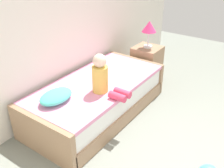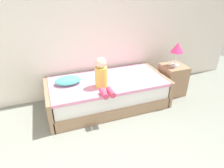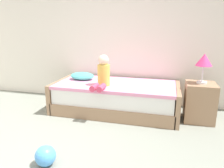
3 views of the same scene
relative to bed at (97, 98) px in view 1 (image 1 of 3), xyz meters
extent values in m
cube|color=silver|center=(-0.43, 0.60, 1.20)|extent=(7.20, 0.10, 2.90)
cube|color=#997556|center=(0.00, 0.00, -0.15)|extent=(2.00, 1.00, 0.20)
cube|color=white|center=(0.00, 0.00, 0.08)|extent=(1.94, 0.94, 0.25)
cube|color=pink|center=(0.00, 0.00, 0.23)|extent=(1.98, 0.98, 0.05)
cube|color=#997556|center=(-1.02, 0.00, 0.00)|extent=(0.07, 1.00, 0.50)
cube|color=#997556|center=(1.02, 0.00, 0.00)|extent=(0.07, 1.00, 0.50)
cube|color=#997556|center=(1.35, -0.04, 0.05)|extent=(0.44, 0.44, 0.60)
cylinder|color=silver|center=(1.35, -0.04, 0.37)|extent=(0.15, 0.15, 0.03)
cylinder|color=silver|center=(1.35, -0.04, 0.50)|extent=(0.02, 0.02, 0.24)
cone|color=#E5387A|center=(1.35, -0.04, 0.71)|extent=(0.24, 0.24, 0.18)
cylinder|color=gold|center=(-0.16, -0.18, 0.42)|extent=(0.20, 0.20, 0.34)
sphere|color=beige|center=(-0.16, -0.18, 0.67)|extent=(0.17, 0.17, 0.17)
cylinder|color=#D83F60|center=(-0.21, -0.48, 0.30)|extent=(0.09, 0.22, 0.09)
cylinder|color=#D83F60|center=(-0.10, -0.48, 0.30)|extent=(0.09, 0.22, 0.09)
ellipsoid|color=#4CCCBC|center=(-0.65, 0.10, 0.32)|extent=(0.44, 0.30, 0.13)
camera|label=1|loc=(-2.40, -1.94, 1.90)|focal=41.31mm
camera|label=2|loc=(-0.94, -2.85, 1.78)|focal=30.93mm
camera|label=3|loc=(0.84, -3.41, 1.18)|focal=34.29mm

